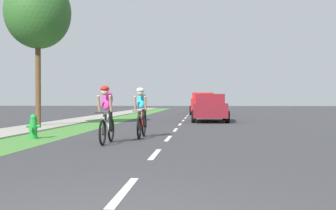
% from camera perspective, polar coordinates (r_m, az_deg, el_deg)
% --- Properties ---
extents(ground_plane, '(120.00, 120.00, 0.00)m').
position_cam_1_polar(ground_plane, '(23.79, 2.08, -2.19)').
color(ground_plane, '#38383A').
extents(grass_verge, '(1.85, 70.00, 0.01)m').
position_cam_1_polar(grass_verge, '(24.32, -7.70, -2.12)').
color(grass_verge, '#478438').
rests_on(grass_verge, ground_plane).
extents(sidewalk_concrete, '(1.97, 70.00, 0.10)m').
position_cam_1_polar(sidewalk_concrete, '(24.79, -12.01, -2.08)').
color(sidewalk_concrete, '#9E998E').
rests_on(sidewalk_concrete, ground_plane).
extents(lane_markings_center, '(0.12, 54.07, 0.01)m').
position_cam_1_polar(lane_markings_center, '(27.78, 2.42, -1.77)').
color(lane_markings_center, white).
rests_on(lane_markings_center, ground_plane).
extents(fire_hydrant_green, '(0.44, 0.38, 0.76)m').
position_cam_1_polar(fire_hydrant_green, '(13.43, -17.99, -2.86)').
color(fire_hydrant_green, '#1E8C33').
rests_on(fire_hydrant_green, ground_plane).
extents(cyclist_lead, '(0.42, 1.72, 1.58)m').
position_cam_1_polar(cyclist_lead, '(11.47, -8.42, -1.23)').
color(cyclist_lead, black).
rests_on(cyclist_lead, ground_plane).
extents(cyclist_trailing, '(0.42, 1.72, 1.58)m').
position_cam_1_polar(cyclist_trailing, '(13.14, -3.68, -0.98)').
color(cyclist_trailing, black).
rests_on(cyclist_trailing, ground_plane).
extents(sedan_maroon, '(1.98, 4.30, 1.52)m').
position_cam_1_polar(sedan_maroon, '(23.12, 5.77, -0.37)').
color(sedan_maroon, maroon).
rests_on(sedan_maroon, ground_plane).
extents(suv_red, '(2.15, 4.70, 1.79)m').
position_cam_1_polar(suv_red, '(34.54, 4.82, 0.28)').
color(suv_red, red).
rests_on(suv_red, ground_plane).
extents(street_tree_near, '(2.96, 2.96, 6.78)m').
position_cam_1_polar(street_tree_near, '(20.07, -17.45, 11.96)').
color(street_tree_near, brown).
rests_on(street_tree_near, ground_plane).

